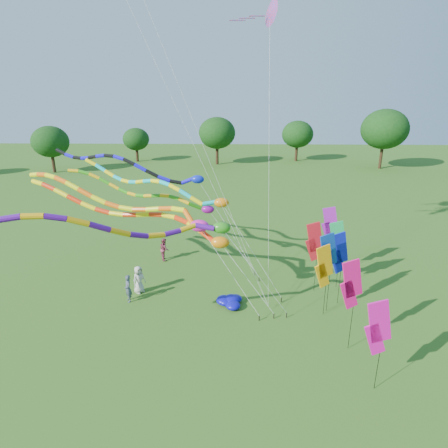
{
  "coord_description": "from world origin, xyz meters",
  "views": [
    {
      "loc": [
        0.55,
        -14.48,
        11.5
      ],
      "look_at": [
        -0.02,
        4.94,
        4.8
      ],
      "focal_mm": 30.0,
      "sensor_mm": 36.0,
      "label": 1
    }
  ],
  "objects_px": {
    "tube_kite_red": "(146,218)",
    "blue_nylon_heap": "(229,304)",
    "person_b": "(128,289)",
    "person_a": "(139,280)",
    "tube_kite_orange": "(132,205)",
    "person_c": "(164,249)"
  },
  "relations": [
    {
      "from": "tube_kite_red",
      "to": "person_a",
      "type": "height_order",
      "value": "tube_kite_red"
    },
    {
      "from": "tube_kite_red",
      "to": "person_c",
      "type": "bearing_deg",
      "value": 111.08
    },
    {
      "from": "blue_nylon_heap",
      "to": "person_b",
      "type": "distance_m",
      "value": 5.98
    },
    {
      "from": "tube_kite_red",
      "to": "person_b",
      "type": "distance_m",
      "value": 4.26
    },
    {
      "from": "person_c",
      "to": "blue_nylon_heap",
      "type": "bearing_deg",
      "value": -162.92
    },
    {
      "from": "tube_kite_red",
      "to": "tube_kite_orange",
      "type": "xyz_separation_m",
      "value": [
        -0.67,
        -0.22,
        0.87
      ]
    },
    {
      "from": "tube_kite_orange",
      "to": "person_a",
      "type": "height_order",
      "value": "tube_kite_orange"
    },
    {
      "from": "person_a",
      "to": "person_c",
      "type": "height_order",
      "value": "person_a"
    },
    {
      "from": "tube_kite_orange",
      "to": "person_b",
      "type": "height_order",
      "value": "tube_kite_orange"
    },
    {
      "from": "tube_kite_orange",
      "to": "blue_nylon_heap",
      "type": "xyz_separation_m",
      "value": [
        5.59,
        -1.62,
        -5.39
      ]
    },
    {
      "from": "tube_kite_red",
      "to": "blue_nylon_heap",
      "type": "height_order",
      "value": "tube_kite_red"
    },
    {
      "from": "tube_kite_orange",
      "to": "blue_nylon_heap",
      "type": "relative_size",
      "value": 9.36
    },
    {
      "from": "person_c",
      "to": "tube_kite_orange",
      "type": "bearing_deg",
      "value": 151.27
    },
    {
      "from": "tube_kite_red",
      "to": "person_a",
      "type": "relative_size",
      "value": 8.51
    },
    {
      "from": "blue_nylon_heap",
      "to": "person_c",
      "type": "bearing_deg",
      "value": 127.29
    },
    {
      "from": "person_a",
      "to": "tube_kite_orange",
      "type": "bearing_deg",
      "value": 55.3
    },
    {
      "from": "blue_nylon_heap",
      "to": "person_a",
      "type": "xyz_separation_m",
      "value": [
        -5.56,
        1.52,
        0.67
      ]
    },
    {
      "from": "person_b",
      "to": "blue_nylon_heap",
      "type": "bearing_deg",
      "value": 55.5
    },
    {
      "from": "blue_nylon_heap",
      "to": "person_c",
      "type": "distance_m",
      "value": 8.08
    },
    {
      "from": "tube_kite_orange",
      "to": "person_b",
      "type": "distance_m",
      "value": 4.92
    },
    {
      "from": "person_a",
      "to": "blue_nylon_heap",
      "type": "bearing_deg",
      "value": -69.05
    },
    {
      "from": "blue_nylon_heap",
      "to": "person_a",
      "type": "relative_size",
      "value": 0.87
    }
  ]
}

